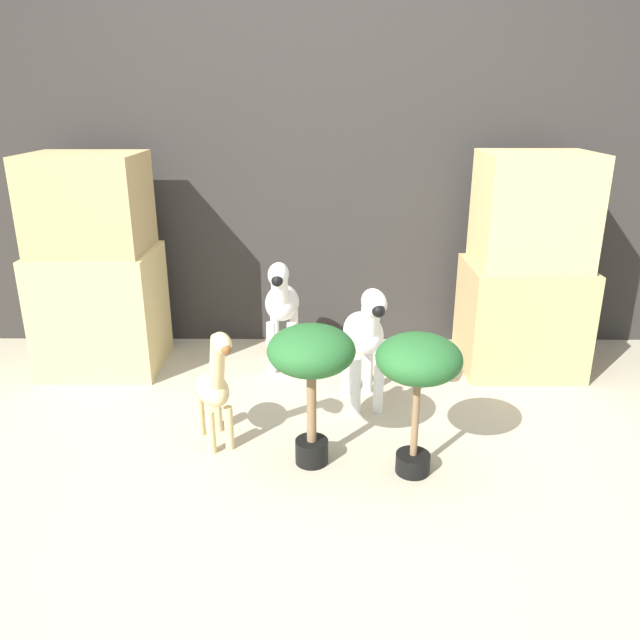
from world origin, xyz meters
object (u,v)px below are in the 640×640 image
at_px(zebra_right, 365,334).
at_px(zebra_left, 282,304).
at_px(potted_palm_back, 418,367).
at_px(potted_palm_front, 311,359).
at_px(giraffe_figurine, 214,386).

distance_m(zebra_right, zebra_left, 0.63).
distance_m(zebra_right, potted_palm_back, 0.61).
xyz_separation_m(zebra_left, potted_palm_front, (0.18, -0.97, 0.09)).
distance_m(zebra_left, giraffe_figurine, 0.87).
relative_size(zebra_right, giraffe_figurine, 1.12).
bearing_deg(giraffe_figurine, zebra_left, 74.10).
distance_m(potted_palm_front, potted_palm_back, 0.42).
bearing_deg(zebra_right, zebra_left, 133.04).
bearing_deg(potted_palm_front, zebra_right, 63.73).
distance_m(giraffe_figurine, potted_palm_back, 0.88).
relative_size(zebra_left, potted_palm_back, 1.09).
height_order(zebra_left, potted_palm_front, zebra_left).
bearing_deg(potted_palm_back, zebra_right, 106.35).
xyz_separation_m(zebra_right, giraffe_figurine, (-0.67, -0.37, -0.09)).
relative_size(zebra_right, potted_palm_back, 1.09).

